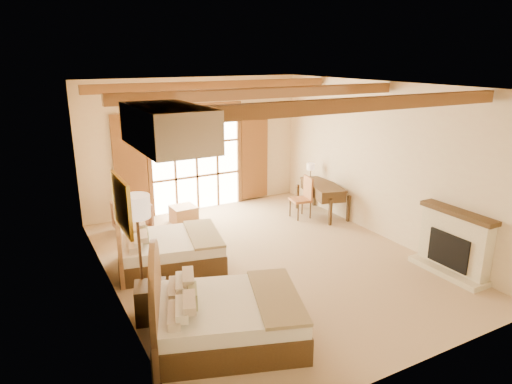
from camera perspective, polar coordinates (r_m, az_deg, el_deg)
floor at (r=8.65m, az=1.31°, el=-8.49°), size 7.00×7.00×0.00m
wall_back at (r=11.19m, az=-7.64°, el=5.86°), size 5.50×0.00×5.50m
wall_left at (r=7.19m, az=-17.99°, el=-1.00°), size 0.00×7.00×7.00m
wall_right at (r=9.73m, az=15.59°, el=3.74°), size 0.00×7.00×7.00m
ceiling at (r=7.84m, az=1.47°, el=13.17°), size 7.00×7.00×0.00m
ceiling_beams at (r=7.85m, az=1.46°, el=12.30°), size 5.39×4.60×0.18m
french_doors at (r=11.21m, az=-7.46°, el=4.05°), size 3.95×0.08×2.60m
fireplace at (r=8.68m, az=23.45°, el=-6.19°), size 0.46×1.40×1.16m
painting at (r=6.45m, az=-16.40°, el=-1.47°), size 0.06×0.95×0.75m
canopy_valance at (r=5.06m, az=-10.97°, el=8.04°), size 0.70×1.40×0.45m
bed_near at (r=6.23m, az=-4.78°, el=-15.30°), size 2.40×2.03×1.28m
bed_far at (r=8.40m, az=-11.57°, el=-6.94°), size 2.08×1.71×1.20m
nightstand at (r=6.93m, az=-12.94°, el=-13.25°), size 0.56×0.56×0.54m
floor_lamp at (r=6.61m, az=-14.67°, el=-2.68°), size 0.39×0.39×1.83m
armchair at (r=10.21m, az=-15.23°, el=-3.01°), size 0.75×0.77×0.68m
ottoman at (r=10.56m, az=-9.03°, el=-2.78°), size 0.55×0.55×0.39m
desk at (r=10.99m, az=8.25°, el=-0.76°), size 0.95×1.54×0.77m
desk_chair at (r=10.79m, az=5.67°, el=-1.61°), size 0.49×0.49×0.98m
desk_lamp at (r=11.22m, az=6.85°, el=3.10°), size 0.19×0.19×0.38m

